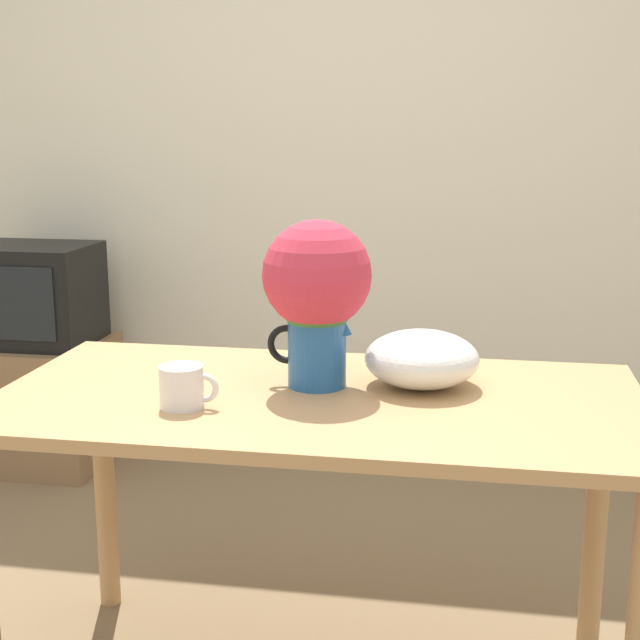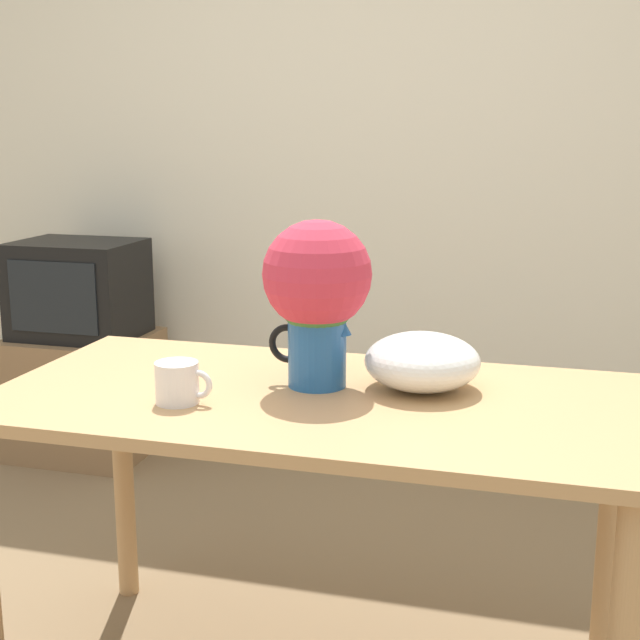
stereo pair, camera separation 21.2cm
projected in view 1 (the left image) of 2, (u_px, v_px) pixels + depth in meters
wall_back at (339, 152)px, 3.72m from camera, size 8.00×0.05×2.60m
table at (318, 438)px, 2.11m from camera, size 1.51×0.78×0.80m
flower_vase at (317, 289)px, 2.10m from camera, size 0.26×0.26×0.40m
coffee_mug at (183, 387)px, 1.98m from camera, size 0.14×0.10×0.10m
white_bowl at (422, 359)px, 2.14m from camera, size 0.28×0.28×0.14m
tv_stand at (39, 402)px, 3.78m from camera, size 0.57×0.50×0.53m
tv_set at (31, 294)px, 3.67m from camera, size 0.51×0.40×0.41m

